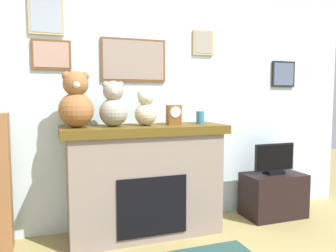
# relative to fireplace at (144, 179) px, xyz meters

# --- Properties ---
(back_wall) EXTENTS (5.20, 0.15, 2.60)m
(back_wall) POSITION_rel_fireplace_xyz_m (0.00, 0.32, 0.77)
(back_wall) COLOR silver
(back_wall) RESTS_ON ground_plane
(fireplace) EXTENTS (1.56, 0.59, 1.07)m
(fireplace) POSITION_rel_fireplace_xyz_m (0.00, 0.00, 0.00)
(fireplace) COLOR gray
(fireplace) RESTS_ON ground_plane
(tv_stand) EXTENTS (0.67, 0.40, 0.48)m
(tv_stand) POSITION_rel_fireplace_xyz_m (1.48, -0.03, -0.30)
(tv_stand) COLOR black
(tv_stand) RESTS_ON ground_plane
(television) EXTENTS (0.49, 0.14, 0.34)m
(television) POSITION_rel_fireplace_xyz_m (1.48, -0.04, 0.10)
(television) COLOR black
(television) RESTS_ON tv_stand
(candle_jar) EXTENTS (0.08, 0.08, 0.13)m
(candle_jar) POSITION_rel_fireplace_xyz_m (0.58, -0.02, 0.59)
(candle_jar) COLOR teal
(candle_jar) RESTS_ON fireplace
(mantel_clock) EXTENTS (0.13, 0.10, 0.19)m
(mantel_clock) POSITION_rel_fireplace_xyz_m (0.30, -0.02, 0.62)
(mantel_clock) COLOR brown
(mantel_clock) RESTS_ON fireplace
(teddy_bear_grey) EXTENTS (0.31, 0.31, 0.50)m
(teddy_bear_grey) POSITION_rel_fireplace_xyz_m (-0.62, -0.02, 0.75)
(teddy_bear_grey) COLOR brown
(teddy_bear_grey) RESTS_ON fireplace
(teddy_bear_cream) EXTENTS (0.26, 0.26, 0.42)m
(teddy_bear_cream) POSITION_rel_fireplace_xyz_m (-0.30, -0.02, 0.72)
(teddy_bear_cream) COLOR gray
(teddy_bear_cream) RESTS_ON fireplace
(teddy_bear_brown) EXTENTS (0.21, 0.21, 0.34)m
(teddy_bear_brown) POSITION_rel_fireplace_xyz_m (0.01, -0.02, 0.68)
(teddy_bear_brown) COLOR #BFB594
(teddy_bear_brown) RESTS_ON fireplace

